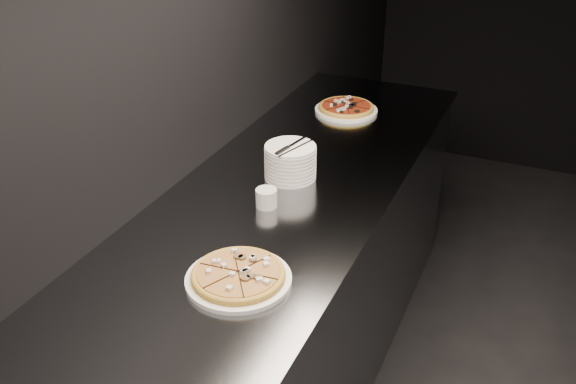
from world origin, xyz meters
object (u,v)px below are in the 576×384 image
at_px(pizza_tomato, 346,108).
at_px(ramekin, 266,197).
at_px(cutlery, 291,147).
at_px(counter, 288,288).
at_px(plate_stack, 290,162).
at_px(pizza_mushroom, 238,276).

height_order(pizza_tomato, ramekin, ramekin).
bearing_deg(cutlery, pizza_tomato, 103.86).
bearing_deg(counter, pizza_tomato, 93.35).
relative_size(counter, ramekin, 33.84).
relative_size(cutlery, ramekin, 2.63).
xyz_separation_m(pizza_tomato, cutlery, (0.03, -0.70, 0.11)).
distance_m(counter, cutlery, 0.59).
height_order(counter, pizza_tomato, pizza_tomato).
bearing_deg(ramekin, plate_stack, 93.23).
distance_m(pizza_tomato, plate_stack, 0.69).
relative_size(pizza_tomato, cutlery, 1.49).
bearing_deg(pizza_mushroom, ramekin, 105.01).
height_order(pizza_mushroom, plate_stack, plate_stack).
height_order(counter, pizza_mushroom, pizza_mushroom).
relative_size(pizza_mushroom, cutlery, 1.57).
xyz_separation_m(counter, pizza_mushroom, (0.11, -0.58, 0.48)).
bearing_deg(pizza_mushroom, plate_stack, 100.90).
distance_m(pizza_mushroom, plate_stack, 0.65).
bearing_deg(pizza_mushroom, counter, 100.40).
bearing_deg(cutlery, plate_stack, 128.69).
xyz_separation_m(counter, plate_stack, (-0.02, 0.06, 0.52)).
relative_size(pizza_mushroom, ramekin, 4.13).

